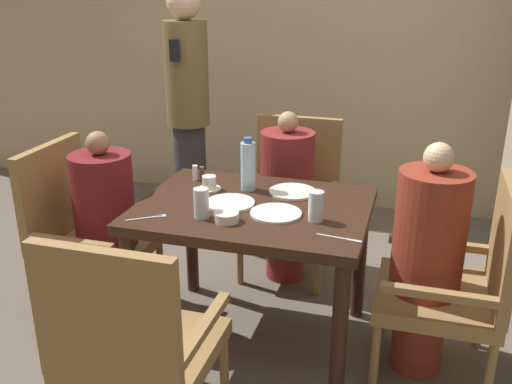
{
  "coord_description": "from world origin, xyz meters",
  "views": [
    {
      "loc": [
        0.74,
        -2.44,
        1.77
      ],
      "look_at": [
        0.0,
        0.04,
        0.8
      ],
      "focal_mm": 40.0,
      "sensor_mm": 36.0,
      "label": 1
    }
  ],
  "objects_px": {
    "plate_main_left": "(230,203)",
    "glass_tall_mid": "(201,203)",
    "chair_far_side": "(292,194)",
    "teacup_with_saucer": "(209,184)",
    "glass_tall_near": "(316,206)",
    "diner_in_left_chair": "(106,225)",
    "diner_in_far_chair": "(287,195)",
    "chair_near_corner": "(132,342)",
    "plate_main_right": "(276,213)",
    "chair_left_side": "(82,229)",
    "diner_in_right_chair": "(427,259)",
    "chair_right_side": "(460,280)",
    "water_bottle": "(248,166)",
    "standing_host": "(188,107)",
    "plate_dessert_center": "(292,192)",
    "bowl_small": "(226,217)"
  },
  "relations": [
    {
      "from": "plate_main_left",
      "to": "glass_tall_mid",
      "type": "height_order",
      "value": "glass_tall_mid"
    },
    {
      "from": "chair_right_side",
      "to": "chair_near_corner",
      "type": "distance_m",
      "value": 1.47
    },
    {
      "from": "standing_host",
      "to": "chair_right_side",
      "type": "bearing_deg",
      "value": -32.74
    },
    {
      "from": "diner_in_left_chair",
      "to": "chair_near_corner",
      "type": "distance_m",
      "value": 1.04
    },
    {
      "from": "chair_near_corner",
      "to": "standing_host",
      "type": "height_order",
      "value": "standing_host"
    },
    {
      "from": "chair_near_corner",
      "to": "glass_tall_near",
      "type": "relative_size",
      "value": 6.87
    },
    {
      "from": "chair_left_side",
      "to": "diner_in_left_chair",
      "type": "distance_m",
      "value": 0.16
    },
    {
      "from": "diner_in_far_chair",
      "to": "chair_right_side",
      "type": "relative_size",
      "value": 1.1
    },
    {
      "from": "standing_host",
      "to": "plate_main_left",
      "type": "xyz_separation_m",
      "value": [
        0.71,
        -1.18,
        -0.18
      ]
    },
    {
      "from": "diner_in_left_chair",
      "to": "teacup_with_saucer",
      "type": "relative_size",
      "value": 8.84
    },
    {
      "from": "chair_right_side",
      "to": "chair_left_side",
      "type": "bearing_deg",
      "value": 180.0
    },
    {
      "from": "plate_main_right",
      "to": "standing_host",
      "type": "bearing_deg",
      "value": 127.55
    },
    {
      "from": "glass_tall_near",
      "to": "water_bottle",
      "type": "bearing_deg",
      "value": 143.98
    },
    {
      "from": "chair_far_side",
      "to": "water_bottle",
      "type": "height_order",
      "value": "water_bottle"
    },
    {
      "from": "glass_tall_mid",
      "to": "chair_far_side",
      "type": "bearing_deg",
      "value": 80.29
    },
    {
      "from": "chair_far_side",
      "to": "glass_tall_near",
      "type": "relative_size",
      "value": 6.87
    },
    {
      "from": "bowl_small",
      "to": "glass_tall_mid",
      "type": "height_order",
      "value": "glass_tall_mid"
    },
    {
      "from": "diner_in_right_chair",
      "to": "standing_host",
      "type": "xyz_separation_m",
      "value": [
        -1.64,
        1.15,
        0.36
      ]
    },
    {
      "from": "water_bottle",
      "to": "diner_in_right_chair",
      "type": "bearing_deg",
      "value": -12.11
    },
    {
      "from": "diner_in_far_chair",
      "to": "bowl_small",
      "type": "xyz_separation_m",
      "value": [
        -0.06,
        -0.92,
        0.23
      ]
    },
    {
      "from": "chair_right_side",
      "to": "glass_tall_mid",
      "type": "distance_m",
      "value": 1.22
    },
    {
      "from": "teacup_with_saucer",
      "to": "plate_main_left",
      "type": "bearing_deg",
      "value": -44.05
    },
    {
      "from": "diner_in_right_chair",
      "to": "chair_right_side",
      "type": "bearing_deg",
      "value": 0.0
    },
    {
      "from": "chair_far_side",
      "to": "teacup_with_saucer",
      "type": "height_order",
      "value": "chair_far_side"
    },
    {
      "from": "teacup_with_saucer",
      "to": "glass_tall_near",
      "type": "bearing_deg",
      "value": -21.9
    },
    {
      "from": "chair_near_corner",
      "to": "glass_tall_near",
      "type": "distance_m",
      "value": 0.98
    },
    {
      "from": "chair_near_corner",
      "to": "water_bottle",
      "type": "bearing_deg",
      "value": 82.74
    },
    {
      "from": "chair_near_corner",
      "to": "plate_main_left",
      "type": "height_order",
      "value": "chair_near_corner"
    },
    {
      "from": "diner_in_far_chair",
      "to": "plate_main_left",
      "type": "bearing_deg",
      "value": -98.75
    },
    {
      "from": "diner_in_left_chair",
      "to": "diner_in_far_chair",
      "type": "height_order",
      "value": "diner_in_far_chair"
    },
    {
      "from": "diner_in_left_chair",
      "to": "teacup_with_saucer",
      "type": "xyz_separation_m",
      "value": [
        0.54,
        0.14,
        0.24
      ]
    },
    {
      "from": "plate_main_left",
      "to": "glass_tall_mid",
      "type": "xyz_separation_m",
      "value": [
        -0.07,
        -0.19,
        0.06
      ]
    },
    {
      "from": "diner_in_right_chair",
      "to": "standing_host",
      "type": "relative_size",
      "value": 0.65
    },
    {
      "from": "chair_near_corner",
      "to": "standing_host",
      "type": "bearing_deg",
      "value": 106.68
    },
    {
      "from": "chair_far_side",
      "to": "diner_in_far_chair",
      "type": "bearing_deg",
      "value": -90.0
    },
    {
      "from": "chair_far_side",
      "to": "teacup_with_saucer",
      "type": "relative_size",
      "value": 8.04
    },
    {
      "from": "chair_near_corner",
      "to": "plate_dessert_center",
      "type": "xyz_separation_m",
      "value": [
        0.36,
        1.06,
        0.26
      ]
    },
    {
      "from": "chair_near_corner",
      "to": "diner_in_left_chair",
      "type": "bearing_deg",
      "value": 125.37
    },
    {
      "from": "chair_left_side",
      "to": "diner_in_far_chair",
      "type": "distance_m",
      "value": 1.2
    },
    {
      "from": "chair_left_side",
      "to": "chair_far_side",
      "type": "relative_size",
      "value": 1.0
    },
    {
      "from": "plate_main_right",
      "to": "plate_dessert_center",
      "type": "xyz_separation_m",
      "value": [
        0.01,
        0.3,
        0.0
      ]
    },
    {
      "from": "chair_left_side",
      "to": "plate_main_left",
      "type": "xyz_separation_m",
      "value": [
        0.87,
        -0.02,
        0.26
      ]
    },
    {
      "from": "plate_main_right",
      "to": "glass_tall_mid",
      "type": "distance_m",
      "value": 0.35
    },
    {
      "from": "diner_in_far_chair",
      "to": "chair_near_corner",
      "type": "xyz_separation_m",
      "value": [
        -0.22,
        -1.54,
        -0.05
      ]
    },
    {
      "from": "standing_host",
      "to": "teacup_with_saucer",
      "type": "height_order",
      "value": "standing_host"
    },
    {
      "from": "diner_in_right_chair",
      "to": "plate_main_left",
      "type": "xyz_separation_m",
      "value": [
        -0.93,
        -0.02,
        0.18
      ]
    },
    {
      "from": "chair_far_side",
      "to": "plate_main_left",
      "type": "xyz_separation_m",
      "value": [
        -0.11,
        -0.87,
        0.26
      ]
    },
    {
      "from": "diner_in_far_chair",
      "to": "plate_main_right",
      "type": "distance_m",
      "value": 0.82
    },
    {
      "from": "chair_near_corner",
      "to": "glass_tall_mid",
      "type": "relative_size",
      "value": 6.87
    },
    {
      "from": "plate_main_left",
      "to": "diner_in_right_chair",
      "type": "bearing_deg",
      "value": 1.5
    }
  ]
}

